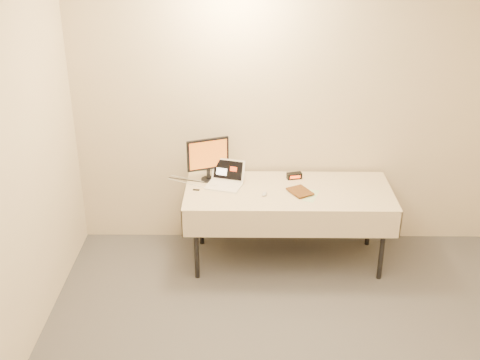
{
  "coord_description": "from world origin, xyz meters",
  "views": [
    {
      "loc": [
        -0.39,
        -2.81,
        3.1
      ],
      "look_at": [
        -0.44,
        1.99,
        0.86
      ],
      "focal_mm": 45.0,
      "sensor_mm": 36.0,
      "label": 1
    }
  ],
  "objects_px": {
    "table": "(288,196)",
    "monitor": "(208,156)",
    "laptop": "(226,179)",
    "book": "(293,183)"
  },
  "relations": [
    {
      "from": "table",
      "to": "monitor",
      "type": "xyz_separation_m",
      "value": [
        -0.73,
        0.21,
        0.3
      ]
    },
    {
      "from": "book",
      "to": "table",
      "type": "bearing_deg",
      "value": 75.75
    },
    {
      "from": "table",
      "to": "laptop",
      "type": "relative_size",
      "value": 4.96
    },
    {
      "from": "table",
      "to": "laptop",
      "type": "height_order",
      "value": "laptop"
    },
    {
      "from": "table",
      "to": "book",
      "type": "height_order",
      "value": "book"
    },
    {
      "from": "laptop",
      "to": "monitor",
      "type": "bearing_deg",
      "value": 165.36
    },
    {
      "from": "table",
      "to": "monitor",
      "type": "bearing_deg",
      "value": 164.02
    },
    {
      "from": "table",
      "to": "book",
      "type": "distance_m",
      "value": 0.2
    },
    {
      "from": "table",
      "to": "monitor",
      "type": "height_order",
      "value": "monitor"
    },
    {
      "from": "book",
      "to": "monitor",
      "type": "bearing_deg",
      "value": 129.61
    }
  ]
}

